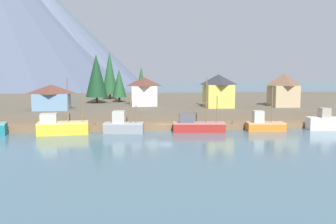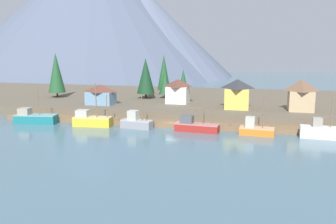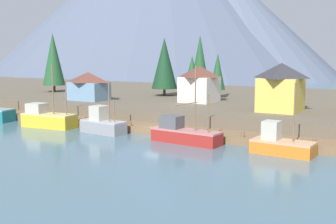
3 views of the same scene
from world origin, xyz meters
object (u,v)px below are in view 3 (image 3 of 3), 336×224
(house_blue, at_px, (88,86))
(conifer_near_right, at_px, (200,60))
(house_yellow, at_px, (281,87))
(conifer_mid_right, at_px, (53,59))
(fishing_boat_grey, at_px, (102,124))
(fishing_boat_red, at_px, (184,133))
(conifer_mid_left, at_px, (218,72))
(conifer_near_left, at_px, (192,73))
(house_white, at_px, (199,84))
(conifer_back_left, at_px, (164,63))
(fishing_boat_orange, at_px, (281,144))
(fishing_boat_yellow, at_px, (47,118))

(house_blue, bearing_deg, conifer_near_right, 68.24)
(house_yellow, xyz_separation_m, conifer_mid_right, (-52.47, 7.71, 3.68))
(conifer_near_right, bearing_deg, conifer_mid_right, -152.08)
(fishing_boat_grey, height_order, fishing_boat_red, fishing_boat_red)
(fishing_boat_grey, distance_m, conifer_mid_left, 30.61)
(house_blue, distance_m, conifer_near_left, 20.50)
(fishing_boat_red, height_order, conifer_mid_left, conifer_mid_left)
(house_white, bearing_deg, conifer_near_right, 115.72)
(house_white, relative_size, conifer_back_left, 0.54)
(house_white, bearing_deg, fishing_boat_red, -68.78)
(fishing_boat_red, distance_m, conifer_near_left, 33.26)
(conifer_near_left, bearing_deg, house_white, -55.84)
(house_white, xyz_separation_m, conifer_near_left, (-5.73, 8.44, 1.41))
(fishing_boat_orange, height_order, house_white, house_white)
(fishing_boat_grey, relative_size, fishing_boat_orange, 0.92)
(fishing_boat_grey, distance_m, fishing_boat_red, 12.48)
(fishing_boat_yellow, relative_size, conifer_mid_left, 1.09)
(fishing_boat_grey, height_order, house_yellow, house_yellow)
(fishing_boat_red, bearing_deg, house_yellow, 70.25)
(fishing_boat_yellow, distance_m, house_white, 26.14)
(fishing_boat_yellow, xyz_separation_m, house_yellow, (29.75, 16.20, 4.73))
(house_blue, bearing_deg, fishing_boat_red, -27.13)
(fishing_boat_orange, xyz_separation_m, conifer_back_left, (-30.87, 27.79, 7.86))
(fishing_boat_orange, xyz_separation_m, conifer_near_right, (-28.39, 38.75, 8.35))
(fishing_boat_orange, distance_m, house_white, 29.45)
(fishing_boat_grey, distance_m, conifer_mid_right, 41.20)
(fishing_boat_red, relative_size, house_blue, 1.32)
(conifer_near_right, bearing_deg, fishing_boat_yellow, -98.46)
(fishing_boat_yellow, bearing_deg, house_blue, 101.08)
(house_white, height_order, conifer_near_right, conifer_near_right)
(fishing_boat_red, distance_m, house_blue, 30.24)
(conifer_near_right, distance_m, conifer_back_left, 11.25)
(fishing_boat_yellow, distance_m, conifer_near_right, 40.29)
(house_white, distance_m, conifer_near_left, 10.30)
(fishing_boat_red, relative_size, conifer_near_right, 0.75)
(fishing_boat_grey, xyz_separation_m, house_yellow, (19.75, 15.86, 4.75))
(fishing_boat_grey, relative_size, conifer_near_right, 0.56)
(fishing_boat_grey, xyz_separation_m, conifer_mid_left, (3.89, 29.74, 6.16))
(fishing_boat_orange, bearing_deg, house_yellow, 109.48)
(house_blue, bearing_deg, house_yellow, 3.76)
(conifer_mid_left, distance_m, conifer_back_left, 10.87)
(conifer_near_left, bearing_deg, house_yellow, -32.86)
(conifer_near_left, bearing_deg, fishing_boat_red, -64.78)
(house_white, relative_size, conifer_near_right, 0.50)
(fishing_boat_yellow, bearing_deg, house_white, 50.76)
(fishing_boat_orange, distance_m, conifer_mid_left, 36.61)
(fishing_boat_yellow, bearing_deg, house_yellow, 22.94)
(conifer_mid_right, relative_size, conifer_back_left, 1.13)
(house_white, relative_size, conifer_mid_right, 0.48)
(conifer_near_left, relative_size, conifer_mid_right, 0.61)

